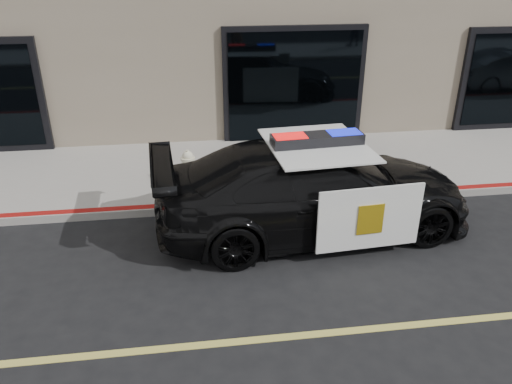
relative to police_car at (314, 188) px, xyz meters
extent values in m
plane|color=black|center=(1.51, -2.63, -0.79)|extent=(120.00, 120.00, 0.00)
cube|color=gray|center=(1.51, 2.62, -0.72)|extent=(60.00, 3.50, 0.15)
imported|color=black|center=(0.00, 0.00, -0.01)|extent=(2.97, 5.71, 1.56)
cube|color=white|center=(0.60, -1.08, -0.04)|extent=(1.67, 0.16, 1.04)
cube|color=white|center=(0.43, 1.16, -0.04)|extent=(1.67, 0.16, 1.04)
cube|color=white|center=(0.00, 0.00, 0.79)|extent=(1.70, 1.98, 0.03)
cube|color=gold|center=(0.60, -1.11, -0.04)|extent=(0.42, 0.04, 0.50)
cube|color=black|center=(0.00, 0.00, 0.88)|extent=(1.52, 0.50, 0.18)
cube|color=red|center=(-0.46, -0.03, 0.89)|extent=(0.54, 0.38, 0.17)
cube|color=#0C19CC|center=(0.45, 0.03, 0.89)|extent=(0.54, 0.38, 0.17)
cylinder|color=#F0EBC2|center=(-2.12, 1.85, -0.60)|extent=(0.33, 0.33, 0.07)
cylinder|color=#F0EBC2|center=(-2.12, 1.85, -0.34)|extent=(0.24, 0.24, 0.46)
cylinder|color=#F0EBC2|center=(-2.12, 1.85, -0.09)|extent=(0.29, 0.29, 0.06)
sphere|color=#F0EBC2|center=(-2.12, 1.85, -0.03)|extent=(0.21, 0.21, 0.21)
cylinder|color=#F0EBC2|center=(-2.12, 1.85, 0.06)|extent=(0.06, 0.06, 0.06)
cylinder|color=#F0EBC2|center=(-2.12, 2.01, -0.27)|extent=(0.12, 0.11, 0.12)
cylinder|color=#F0EBC2|center=(-2.12, 1.69, -0.27)|extent=(0.12, 0.11, 0.12)
cylinder|color=#F0EBC2|center=(-2.12, 1.66, -0.34)|extent=(0.16, 0.13, 0.16)
camera|label=1|loc=(-2.01, -7.42, 3.65)|focal=35.00mm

